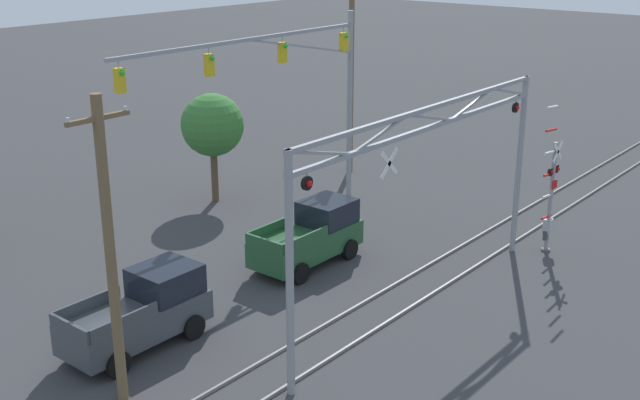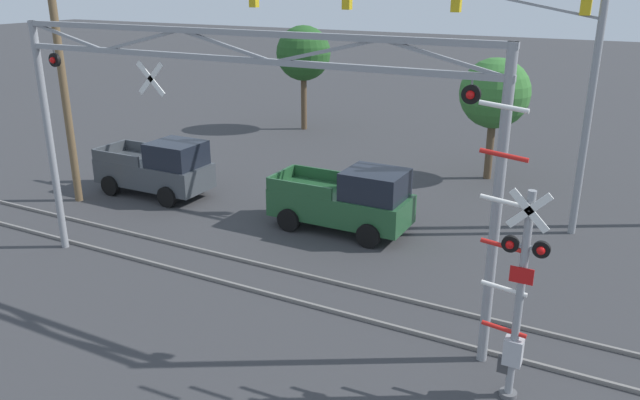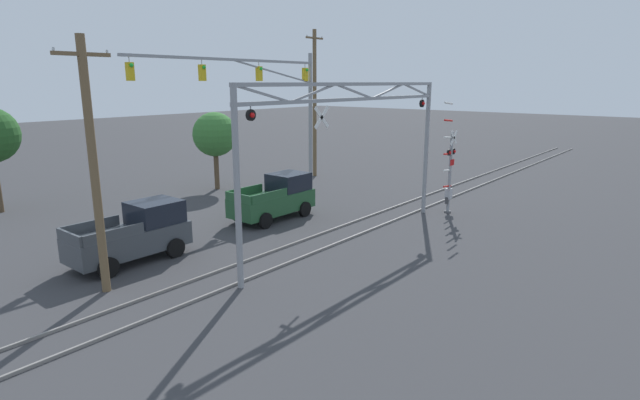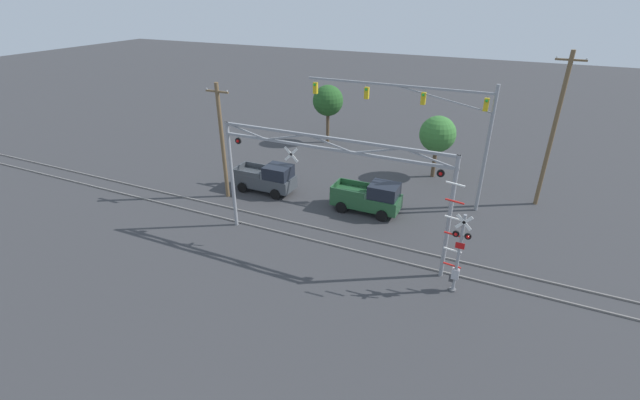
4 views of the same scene
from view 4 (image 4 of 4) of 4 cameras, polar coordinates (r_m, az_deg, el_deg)
name	(u,v)px [view 4 (image 4 of 4)]	position (r m, az deg, el deg)	size (l,w,h in m)	color
rail_track_near	(331,244)	(25.92, 1.43, -5.95)	(80.00, 0.08, 0.10)	gray
rail_track_far	(340,233)	(27.05, 2.65, -4.47)	(80.00, 0.08, 0.10)	gray
crossing_gantry	(329,171)	(23.42, 1.25, 3.89)	(13.41, 0.27, 6.90)	gray
crossing_signal_mast	(457,254)	(22.19, 17.81, -6.84)	(1.53, 0.35, 5.95)	gray
traffic_signal_span	(439,119)	(29.96, 15.53, 10.38)	(12.98, 0.39, 8.67)	gray
pickup_truck_lead	(370,198)	(29.40, 6.69, 0.32)	(4.68, 2.11, 2.23)	#23512D
pickup_truck_following	(268,178)	(32.42, -6.97, 2.88)	(4.60, 2.11, 2.23)	#3D4247
utility_pole_left	(222,141)	(31.03, -12.90, 7.71)	(1.80, 0.28, 8.34)	brown
utility_pole_right	(553,131)	(32.62, 28.67, 8.09)	(1.80, 0.28, 10.55)	brown
background_tree_beyond_span	(328,101)	(42.32, 1.07, 13.08)	(2.95, 2.95, 5.67)	brown
background_tree_far_left_verge	(438,134)	(35.27, 15.41, 8.44)	(2.86, 2.86, 5.05)	brown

